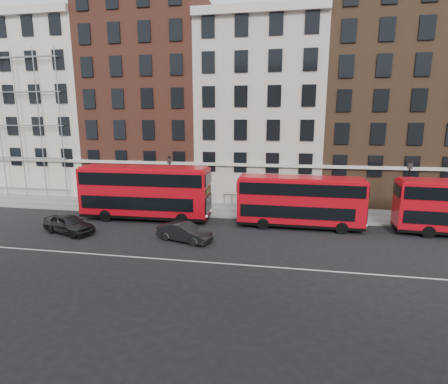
% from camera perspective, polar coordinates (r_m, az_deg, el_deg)
% --- Properties ---
extents(ground, '(120.00, 120.00, 0.00)m').
position_cam_1_polar(ground, '(23.56, 2.27, -9.80)').
color(ground, black).
rests_on(ground, ground).
extents(pavement, '(80.00, 5.00, 0.15)m').
position_cam_1_polar(pavement, '(33.47, 4.77, -3.12)').
color(pavement, gray).
rests_on(pavement, ground).
extents(kerb, '(80.00, 0.30, 0.16)m').
position_cam_1_polar(kerb, '(31.07, 4.33, -4.28)').
color(kerb, gray).
rests_on(kerb, ground).
extents(road_centre_line, '(70.00, 0.12, 0.01)m').
position_cam_1_polar(road_centre_line, '(21.73, 1.52, -11.70)').
color(road_centre_line, white).
rests_on(road_centre_line, ground).
extents(building_terrace, '(64.00, 11.95, 22.00)m').
position_cam_1_polar(building_terrace, '(39.75, 5.64, 14.01)').
color(building_terrace, beige).
rests_on(building_terrace, ground).
extents(bus_b, '(11.27, 2.96, 4.71)m').
position_cam_1_polar(bus_b, '(31.06, -12.83, 0.10)').
color(bus_b, '#B90914').
rests_on(bus_b, ground).
extents(bus_c, '(9.99, 2.52, 4.19)m').
position_cam_1_polar(bus_c, '(28.72, 12.22, -1.40)').
color(bus_c, '#B90914').
rests_on(bus_c, ground).
extents(car_rear, '(4.77, 3.12, 1.51)m').
position_cam_1_polar(car_rear, '(29.65, -24.02, -4.73)').
color(car_rear, black).
rests_on(car_rear, ground).
extents(car_front, '(4.32, 2.59, 1.35)m').
position_cam_1_polar(car_front, '(25.57, -6.48, -6.50)').
color(car_front, black).
rests_on(car_front, ground).
extents(lamp_post_left, '(0.44, 0.44, 5.33)m').
position_cam_1_polar(lamp_post_left, '(32.35, -8.79, 1.71)').
color(lamp_post_left, black).
rests_on(lamp_post_left, pavement).
extents(lamp_post_right, '(0.44, 0.44, 5.33)m').
position_cam_1_polar(lamp_post_right, '(32.40, 27.77, 0.49)').
color(lamp_post_right, black).
rests_on(lamp_post_right, pavement).
extents(iron_railings, '(6.60, 0.06, 1.00)m').
position_cam_1_polar(iron_railings, '(35.45, 5.13, -1.32)').
color(iron_railings, black).
rests_on(iron_railings, pavement).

